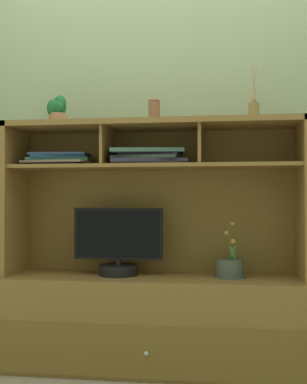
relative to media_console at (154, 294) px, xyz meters
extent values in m
cube|color=tan|center=(0.00, -0.01, -0.41)|extent=(6.00, 6.00, 0.02)
cube|color=#96A97E|center=(0.00, 0.26, 1.00)|extent=(6.00, 0.02, 2.80)
cube|color=olive|center=(0.00, -0.01, -0.15)|extent=(1.67, 0.48, 0.50)
cube|color=brown|center=(0.00, -0.25, -0.25)|extent=(1.60, 0.01, 0.26)
sphere|color=silver|center=(0.00, -0.26, -0.25)|extent=(0.02, 0.02, 0.02)
cube|color=olive|center=(-0.81, -0.01, 0.52)|extent=(0.06, 0.38, 0.84)
cube|color=olive|center=(0.81, -0.01, 0.52)|extent=(0.06, 0.38, 0.84)
cube|color=brown|center=(0.00, 0.17, 0.51)|extent=(1.61, 0.02, 0.81)
cube|color=olive|center=(0.00, -0.01, 0.93)|extent=(1.67, 0.38, 0.03)
cube|color=olive|center=(0.00, -0.01, 0.70)|extent=(1.55, 0.34, 0.02)
cube|color=olive|center=(-0.26, -0.01, 0.81)|extent=(0.02, 0.32, 0.20)
cube|color=olive|center=(0.26, -0.01, 0.81)|extent=(0.02, 0.32, 0.20)
cylinder|color=black|center=(-0.20, -0.01, 0.13)|extent=(0.22, 0.22, 0.06)
cylinder|color=black|center=(-0.20, -0.01, 0.17)|extent=(0.04, 0.04, 0.03)
cube|color=black|center=(-0.20, -0.01, 0.33)|extent=(0.49, 0.03, 0.29)
cube|color=black|center=(-0.20, -0.03, 0.33)|extent=(0.46, 0.00, 0.26)
cylinder|color=#47524A|center=(0.41, -0.01, 0.15)|extent=(0.15, 0.15, 0.10)
cylinder|color=#47524A|center=(0.41, -0.01, 0.10)|extent=(0.17, 0.17, 0.01)
cylinder|color=#4C6B38|center=(0.41, -0.01, 0.29)|extent=(0.02, 0.02, 0.19)
sphere|color=gold|center=(0.43, 0.00, 0.29)|extent=(0.03, 0.03, 0.03)
sphere|color=gold|center=(0.40, -0.02, 0.34)|extent=(0.02, 0.02, 0.02)
sphere|color=gold|center=(0.43, 0.00, 0.39)|extent=(0.02, 0.02, 0.02)
ellipsoid|color=#529C4F|center=(0.43, -0.02, 0.23)|extent=(0.05, 0.06, 0.09)
ellipsoid|color=#529C4F|center=(0.43, 0.00, 0.23)|extent=(0.05, 0.07, 0.10)
cube|color=gray|center=(-0.04, -0.03, 0.71)|extent=(0.36, 0.21, 0.01)
cube|color=#332E4A|center=(-0.02, -0.02, 0.73)|extent=(0.44, 0.29, 0.02)
cube|color=#303D37|center=(-0.04, -0.03, 0.75)|extent=(0.36, 0.23, 0.02)
cube|color=#322B41|center=(-0.02, -0.02, 0.76)|extent=(0.33, 0.17, 0.02)
cube|color=#486C66|center=(-0.03, -0.03, 0.78)|extent=(0.42, 0.25, 0.02)
cube|color=#2E4B74|center=(-0.52, 0.02, 0.71)|extent=(0.29, 0.26, 0.01)
cube|color=gray|center=(-0.54, 0.00, 0.73)|extent=(0.38, 0.28, 0.01)
cube|color=#3B7A6D|center=(-0.54, 0.01, 0.74)|extent=(0.36, 0.22, 0.02)
cube|color=#274F81|center=(-0.54, 0.02, 0.76)|extent=(0.33, 0.25, 0.01)
cube|color=#334B7A|center=(-0.53, 0.00, 0.77)|extent=(0.33, 0.22, 0.01)
cylinder|color=olive|center=(0.54, 0.01, 0.99)|extent=(0.06, 0.06, 0.10)
cylinder|color=olive|center=(0.54, 0.01, 1.05)|extent=(0.03, 0.03, 0.02)
cylinder|color=tan|center=(0.55, 0.01, 1.14)|extent=(0.00, 0.03, 0.19)
cylinder|color=tan|center=(0.55, 0.02, 1.14)|extent=(0.03, 0.02, 0.19)
cylinder|color=tan|center=(0.54, 0.02, 1.14)|extent=(0.04, 0.03, 0.19)
cylinder|color=tan|center=(0.54, 0.01, 1.14)|extent=(0.00, 0.05, 0.19)
cylinder|color=tan|center=(0.54, 0.01, 1.14)|extent=(0.02, 0.01, 0.20)
cylinder|color=tan|center=(0.55, 0.01, 1.14)|extent=(0.02, 0.01, 0.19)
cylinder|color=#AB7952|center=(-0.54, -0.02, 0.97)|extent=(0.10, 0.10, 0.06)
cylinder|color=#AB7952|center=(-0.54, -0.02, 0.95)|extent=(0.12, 0.12, 0.01)
ellipsoid|color=#1B6131|center=(-0.53, -0.02, 1.06)|extent=(0.07, 0.06, 0.09)
ellipsoid|color=#1B6131|center=(-0.53, 0.00, 1.04)|extent=(0.07, 0.07, 0.10)
ellipsoid|color=#1B6131|center=(-0.55, 0.01, 1.03)|extent=(0.06, 0.06, 0.11)
ellipsoid|color=#1B6131|center=(-0.56, -0.02, 1.04)|extent=(0.07, 0.08, 0.08)
ellipsoid|color=#1B6131|center=(-0.56, -0.04, 1.03)|extent=(0.07, 0.05, 0.10)
ellipsoid|color=#1B6131|center=(-0.53, -0.05, 1.03)|extent=(0.07, 0.04, 0.07)
cylinder|color=brown|center=(0.00, 0.02, 1.00)|extent=(0.06, 0.06, 0.12)
torus|color=brown|center=(0.00, 0.02, 1.07)|extent=(0.07, 0.07, 0.01)
camera|label=1|loc=(0.39, -2.75, 0.52)|focal=47.43mm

